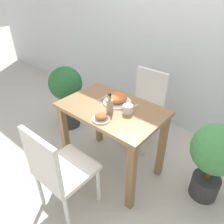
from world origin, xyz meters
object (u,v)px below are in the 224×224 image
object	(u,v)px
food_plate	(117,99)
potted_plant_left	(66,91)
side_plate	(101,117)
sauce_bottle	(110,105)
chair_far	(145,104)
chair_near	(58,169)
potted_plant_right	(215,156)
drink_cup	(128,109)

from	to	relation	value
food_plate	potted_plant_left	distance (m)	0.99
food_plate	potted_plant_left	world-z (taller)	food_plate
side_plate	sauce_bottle	distance (m)	0.14
chair_far	sauce_bottle	xyz separation A→B (m)	(0.08, -0.72, 0.34)
food_plate	side_plate	bearing A→B (deg)	-75.39
chair_far	side_plate	size ratio (longest dim) A/B	5.90
chair_near	potted_plant_right	bearing A→B (deg)	-133.35
chair_near	food_plate	bearing A→B (deg)	-89.63
potted_plant_right	food_plate	bearing A→B (deg)	-167.11
chair_near	potted_plant_right	xyz separation A→B (m)	(0.89, 0.95, -0.00)
drink_cup	sauce_bottle	size ratio (longest dim) A/B	0.45
drink_cup	potted_plant_right	bearing A→B (deg)	21.71
sauce_bottle	potted_plant_left	xyz separation A→B (m)	(-1.00, 0.31, -0.32)
chair_near	sauce_bottle	xyz separation A→B (m)	(0.06, 0.56, 0.34)
sauce_bottle	chair_near	bearing A→B (deg)	-95.96
chair_far	sauce_bottle	distance (m)	0.80
chair_near	side_plate	bearing A→B (deg)	-99.79
sauce_bottle	potted_plant_left	distance (m)	1.10
side_plate	drink_cup	distance (m)	0.25
side_plate	potted_plant_left	size ratio (longest dim) A/B	0.18
food_plate	sauce_bottle	distance (m)	0.19
chair_far	potted_plant_right	world-z (taller)	chair_far
chair_near	sauce_bottle	distance (m)	0.66
sauce_bottle	potted_plant_right	world-z (taller)	sauce_bottle
chair_far	potted_plant_right	distance (m)	0.98
sauce_bottle	potted_plant_left	bearing A→B (deg)	162.56
sauce_bottle	side_plate	bearing A→B (deg)	-82.78
sauce_bottle	potted_plant_left	world-z (taller)	sauce_bottle
potted_plant_right	side_plate	bearing A→B (deg)	-147.98
food_plate	potted_plant_right	world-z (taller)	food_plate
chair_far	food_plate	size ratio (longest dim) A/B	3.35
side_plate	potted_plant_left	distance (m)	1.14
potted_plant_left	chair_near	bearing A→B (deg)	-42.93
chair_near	food_plate	world-z (taller)	chair_near
chair_near	sauce_bottle	size ratio (longest dim) A/B	4.58
chair_far	drink_cup	distance (m)	0.72
side_plate	chair_far	bearing A→B (deg)	96.65
side_plate	potted_plant_left	world-z (taller)	potted_plant_left
chair_far	potted_plant_left	bearing A→B (deg)	-156.33
drink_cup	chair_far	bearing A→B (deg)	108.03
drink_cup	sauce_bottle	xyz separation A→B (m)	(-0.12, -0.10, 0.04)
food_plate	potted_plant_right	distance (m)	0.97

